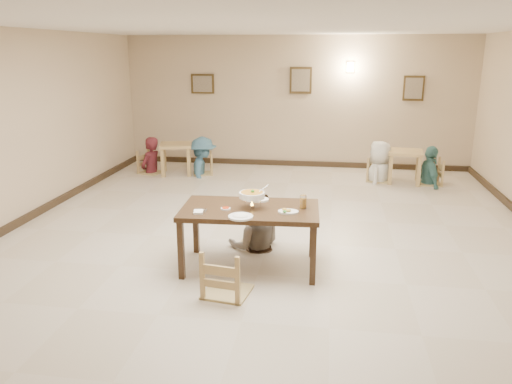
% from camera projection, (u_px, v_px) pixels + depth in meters
% --- Properties ---
extents(floor, '(10.00, 10.00, 0.00)m').
position_uv_depth(floor, '(269.00, 242.00, 7.19)').
color(floor, beige).
rests_on(floor, ground).
extents(ceiling, '(10.00, 10.00, 0.00)m').
position_uv_depth(ceiling, '(270.00, 23.00, 6.37)').
color(ceiling, silver).
rests_on(ceiling, wall_back).
extents(wall_back, '(10.00, 0.00, 10.00)m').
position_uv_depth(wall_back, '(296.00, 102.00, 11.53)').
color(wall_back, '#C3AB8C').
rests_on(wall_back, floor).
extents(wall_front, '(10.00, 0.00, 10.00)m').
position_uv_depth(wall_front, '(118.00, 348.00, 2.03)').
color(wall_front, '#C3AB8C').
rests_on(wall_front, floor).
extents(wall_left, '(0.00, 10.00, 10.00)m').
position_uv_depth(wall_left, '(1.00, 132.00, 7.35)').
color(wall_left, '#C3AB8C').
rests_on(wall_left, floor).
extents(baseboard_back, '(8.00, 0.06, 0.12)m').
position_uv_depth(baseboard_back, '(295.00, 163.00, 11.90)').
color(baseboard_back, '#2F2216').
rests_on(baseboard_back, floor).
extents(baseboard_left, '(0.06, 10.00, 0.12)m').
position_uv_depth(baseboard_left, '(15.00, 224.00, 7.74)').
color(baseboard_left, '#2F2216').
rests_on(baseboard_left, floor).
extents(picture_a, '(0.55, 0.04, 0.45)m').
position_uv_depth(picture_a, '(203.00, 84.00, 11.70)').
color(picture_a, '#3A2A14').
rests_on(picture_a, wall_back).
extents(picture_b, '(0.50, 0.04, 0.60)m').
position_uv_depth(picture_b, '(301.00, 80.00, 11.34)').
color(picture_b, '#3A2A14').
rests_on(picture_b, wall_back).
extents(picture_c, '(0.45, 0.04, 0.55)m').
position_uv_depth(picture_c, '(414.00, 88.00, 11.03)').
color(picture_c, '#3A2A14').
rests_on(picture_c, wall_back).
extents(wall_sconce, '(0.16, 0.05, 0.22)m').
position_uv_depth(wall_sconce, '(350.00, 67.00, 11.11)').
color(wall_sconce, '#FFD88C').
rests_on(wall_sconce, wall_back).
extents(main_table, '(1.73, 1.03, 0.79)m').
position_uv_depth(main_table, '(250.00, 214.00, 6.17)').
color(main_table, '#3A2615').
rests_on(main_table, floor).
extents(chair_far, '(0.41, 0.41, 0.86)m').
position_uv_depth(chair_far, '(254.00, 215.00, 7.02)').
color(chair_far, tan).
rests_on(chair_far, floor).
extents(chair_near, '(0.49, 0.49, 1.05)m').
position_uv_depth(chair_near, '(227.00, 250.00, 5.53)').
color(chair_near, tan).
rests_on(chair_near, floor).
extents(main_diner, '(0.87, 0.73, 1.58)m').
position_uv_depth(main_diner, '(255.00, 193.00, 6.80)').
color(main_diner, gray).
rests_on(main_diner, floor).
extents(curry_warmer, '(0.35, 0.31, 0.28)m').
position_uv_depth(curry_warmer, '(252.00, 195.00, 6.09)').
color(curry_warmer, silver).
rests_on(curry_warmer, main_table).
extents(rice_plate_far, '(0.31, 0.31, 0.07)m').
position_uv_depth(rice_plate_far, '(257.00, 199.00, 6.45)').
color(rice_plate_far, white).
rests_on(rice_plate_far, main_table).
extents(rice_plate_near, '(0.29, 0.29, 0.07)m').
position_uv_depth(rice_plate_near, '(241.00, 216.00, 5.78)').
color(rice_plate_near, white).
rests_on(rice_plate_near, main_table).
extents(fried_plate, '(0.25, 0.25, 0.05)m').
position_uv_depth(fried_plate, '(288.00, 211.00, 5.96)').
color(fried_plate, white).
rests_on(fried_plate, main_table).
extents(chili_dish, '(0.12, 0.12, 0.02)m').
position_uv_depth(chili_dish, '(226.00, 209.00, 6.08)').
color(chili_dish, white).
rests_on(chili_dish, main_table).
extents(napkin_cutlery, '(0.15, 0.23, 0.03)m').
position_uv_depth(napkin_cutlery, '(199.00, 212.00, 5.95)').
color(napkin_cutlery, white).
rests_on(napkin_cutlery, main_table).
extents(drink_glass, '(0.08, 0.08, 0.16)m').
position_uv_depth(drink_glass, '(303.00, 202.00, 6.11)').
color(drink_glass, white).
rests_on(drink_glass, main_table).
extents(bg_table_left, '(0.84, 0.84, 0.68)m').
position_uv_depth(bg_table_left, '(176.00, 150.00, 11.00)').
color(bg_table_left, tan).
rests_on(bg_table_left, floor).
extents(bg_table_right, '(0.75, 0.75, 0.67)m').
position_uv_depth(bg_table_right, '(405.00, 157.00, 10.28)').
color(bg_table_right, tan).
rests_on(bg_table_right, floor).
extents(bg_chair_ll, '(0.46, 0.46, 0.97)m').
position_uv_depth(bg_chair_ll, '(150.00, 152.00, 11.08)').
color(bg_chair_ll, tan).
rests_on(bg_chair_ll, floor).
extents(bg_chair_lr, '(0.42, 0.42, 0.90)m').
position_uv_depth(bg_chair_lr, '(202.00, 154.00, 11.00)').
color(bg_chair_lr, tan).
rests_on(bg_chair_lr, floor).
extents(bg_chair_rl, '(0.45, 0.45, 0.96)m').
position_uv_depth(bg_chair_rl, '(380.00, 159.00, 10.41)').
color(bg_chair_rl, tan).
rests_on(bg_chair_rl, floor).
extents(bg_chair_rr, '(0.47, 0.47, 1.00)m').
position_uv_depth(bg_chair_rr, '(431.00, 160.00, 10.16)').
color(bg_chair_rr, tan).
rests_on(bg_chair_rr, floor).
extents(bg_diner_a, '(0.55, 0.68, 1.64)m').
position_uv_depth(bg_diner_a, '(149.00, 137.00, 10.99)').
color(bg_diner_a, '#521A22').
rests_on(bg_diner_a, floor).
extents(bg_diner_b, '(0.83, 1.18, 1.67)m').
position_uv_depth(bg_diner_b, '(202.00, 137.00, 10.89)').
color(bg_diner_b, teal).
rests_on(bg_diner_b, floor).
extents(bg_diner_c, '(0.78, 0.96, 1.70)m').
position_uv_depth(bg_diner_c, '(381.00, 141.00, 10.30)').
color(bg_diner_c, silver).
rests_on(bg_diner_c, floor).
extents(bg_diner_d, '(0.53, 0.98, 1.59)m').
position_uv_depth(bg_diner_d, '(432.00, 146.00, 10.08)').
color(bg_diner_d, teal).
rests_on(bg_diner_d, floor).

